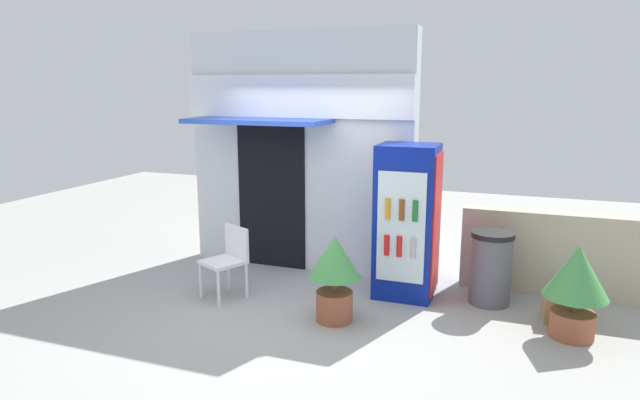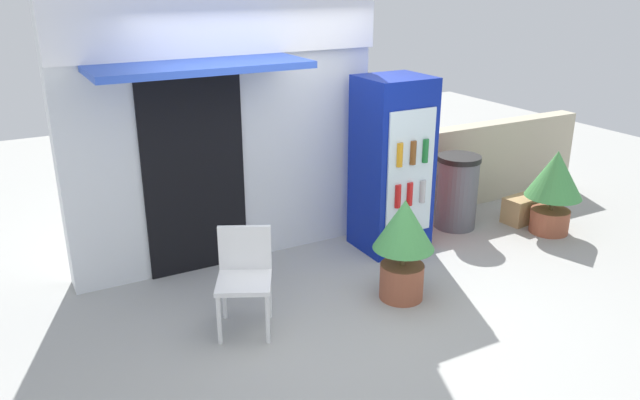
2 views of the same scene
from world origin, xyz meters
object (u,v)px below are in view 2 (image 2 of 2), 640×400
(trash_bin, at_px, (457,192))
(cardboard_box, at_px, (521,210))
(plastic_chair, at_px, (245,271))
(potted_plant_near_shop, at_px, (404,240))
(potted_plant_curbside, at_px, (554,183))
(drink_cooler, at_px, (393,165))

(trash_bin, height_order, cardboard_box, trash_bin)
(plastic_chair, bearing_deg, potted_plant_near_shop, -9.69)
(potted_plant_curbside, distance_m, trash_bin, 1.07)
(potted_plant_curbside, height_order, cardboard_box, potted_plant_curbside)
(trash_bin, bearing_deg, drink_cooler, -175.28)
(drink_cooler, height_order, cardboard_box, drink_cooler)
(potted_plant_near_shop, distance_m, potted_plant_curbside, 2.43)
(trash_bin, bearing_deg, potted_plant_curbside, -37.67)
(potted_plant_near_shop, bearing_deg, drink_cooler, 60.44)
(trash_bin, relative_size, cardboard_box, 2.07)
(plastic_chair, bearing_deg, drink_cooler, 20.97)
(plastic_chair, height_order, potted_plant_curbside, potted_plant_curbside)
(potted_plant_curbside, bearing_deg, trash_bin, 142.33)
(potted_plant_near_shop, bearing_deg, cardboard_box, 19.29)
(plastic_chair, bearing_deg, potted_plant_curbside, 2.95)
(potted_plant_curbside, bearing_deg, potted_plant_near_shop, -169.58)
(potted_plant_curbside, bearing_deg, drink_cooler, 162.68)
(plastic_chair, xyz_separation_m, cardboard_box, (3.76, 0.58, -0.35))
(cardboard_box, bearing_deg, drink_cooler, 173.86)
(plastic_chair, distance_m, potted_plant_curbside, 3.82)
(cardboard_box, bearing_deg, trash_bin, 160.98)
(potted_plant_near_shop, distance_m, cardboard_box, 2.51)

